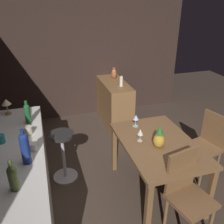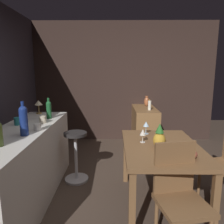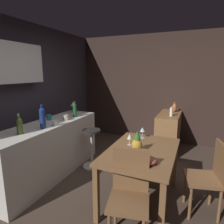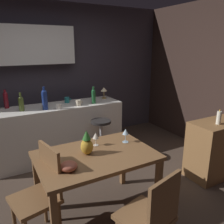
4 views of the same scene
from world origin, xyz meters
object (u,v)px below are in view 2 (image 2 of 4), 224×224
Objects in this scene: wine_bottle_green at (49,109)px; wine_bottle_cobalt at (24,119)px; pillar_candle_tall at (150,105)px; wine_glass_left at (143,133)px; pineapple_centerpiece at (159,137)px; counter_lamp at (39,104)px; vase_copper at (147,101)px; bar_stool at (76,155)px; cup_white at (37,127)px; dining_table at (161,153)px; chair_near_window at (179,194)px; wine_glass_right at (146,125)px; fruit_bowl at (189,154)px; sideboard_cabinet at (144,128)px; cup_cream at (43,120)px; cup_teal at (18,121)px.

wine_bottle_green is 0.81× the size of wine_bottle_cobalt.
wine_glass_left is at bearing 168.45° from pillar_candle_tall.
pineapple_centerpiece is 1.57m from wine_bottle_green.
counter_lamp is 2.24m from vase_copper.
wine_bottle_cobalt is 1.68× the size of counter_lamp.
wine_bottle_cobalt is at bearing -167.89° from counter_lamp.
wine_bottle_cobalt is at bearing 93.68° from pineapple_centerpiece.
bar_stool is at bearing -26.36° from wine_bottle_cobalt.
pillar_candle_tall is (1.74, -1.52, -0.03)m from cup_white.
wine_bottle_green reaches higher than dining_table.
chair_near_window is at bearing -130.00° from wine_bottle_green.
chair_near_window is 1.10m from wine_glass_right.
chair_near_window is 0.62m from pineapple_centerpiece.
wine_bottle_cobalt is 1.64× the size of vase_copper.
wine_bottle_cobalt is at bearing 96.77° from dining_table.
wine_bottle_green is at bearing 82.42° from bar_stool.
fruit_bowl is 0.57× the size of wine_bottle_green.
dining_table is 7.56× the size of fruit_bowl.
cup_white is (-1.98, 1.47, 0.53)m from sideboard_cabinet.
bar_stool is 1.31m from pineapple_centerpiece.
sideboard_cabinet is 5.11× the size of vase_copper.
dining_table is 0.50m from wine_glass_right.
pillar_candle_tall is (1.84, -0.19, 0.06)m from pineapple_centerpiece.
chair_near_window is 1.33× the size of bar_stool.
sideboard_cabinet is 4.13× the size of pineapple_centerpiece.
cup_cream is (-0.22, 0.37, 0.57)m from bar_stool.
wine_glass_left is 1.70m from pillar_candle_tall.
wine_bottle_green is at bearing -141.86° from counter_lamp.
cup_cream is at bearing 65.92° from fruit_bowl.
sideboard_cabinet is 2.52m from cup_white.
counter_lamp is at bearing -1.66° from cup_teal.
cup_cream reaches higher than chair_near_window.
wine_bottle_cobalt is 2.91× the size of cup_cream.
wine_glass_left is at bearing 64.65° from dining_table.
fruit_bowl is at bearing -153.51° from dining_table.
wine_bottle_cobalt is (-0.81, 0.01, 0.03)m from wine_bottle_green.
vase_copper reaches higher than sideboard_cabinet.
wine_glass_left is 1.19m from cup_white.
bar_stool is 3.47× the size of pillar_candle_tall.
vase_copper is at bearing -3.98° from dining_table.
vase_copper reaches higher than cup_white.
wine_glass_right is at bearing 8.08° from chair_near_window.
vase_copper is (2.82, -0.12, 0.41)m from chair_near_window.
wine_glass_left is (-0.49, -0.87, 0.48)m from bar_stool.
cup_teal is 0.29m from cup_cream.
pillar_candle_tall is at bearing -66.44° from counter_lamp.
pineapple_centerpiece is at bearing 175.06° from vase_copper.
vase_copper reaches higher than fruit_bowl.
sideboard_cabinet is at bearing 2.20° from fruit_bowl.
bar_stool is (0.59, 1.07, -0.27)m from dining_table.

